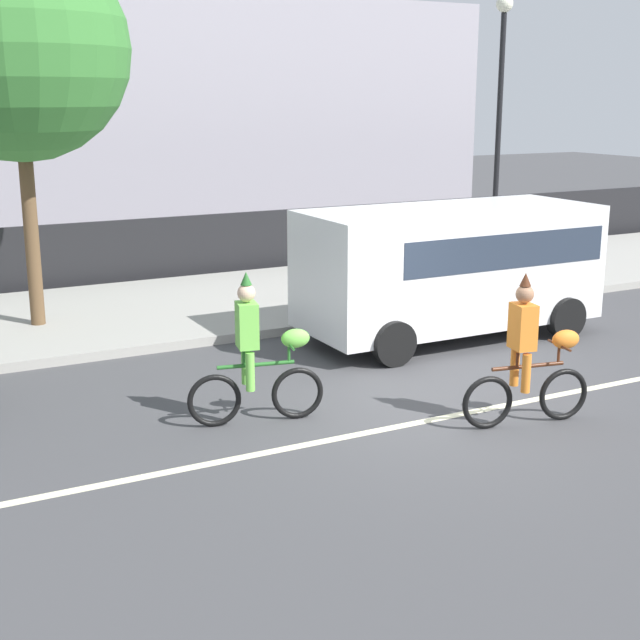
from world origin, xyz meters
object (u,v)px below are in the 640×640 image
parade_cyclist_lime (257,358)px  parade_cyclist_orange (529,359)px  parked_van_white (453,262)px  street_lamp_post (500,94)px

parade_cyclist_lime → parade_cyclist_orange: size_ratio=1.00×
parade_cyclist_orange → parade_cyclist_lime: bearing=151.4°
parked_van_white → street_lamp_post: bearing=44.6°
parade_cyclist_orange → street_lamp_post: 9.97m
street_lamp_post → parade_cyclist_lime: bearing=-144.2°
parade_cyclist_lime → street_lamp_post: street_lamp_post is taller
parade_cyclist_lime → street_lamp_post: 10.87m
parade_cyclist_orange → street_lamp_post: street_lamp_post is taller
parked_van_white → street_lamp_post: street_lamp_post is taller
parade_cyclist_orange → street_lamp_post: size_ratio=0.33×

